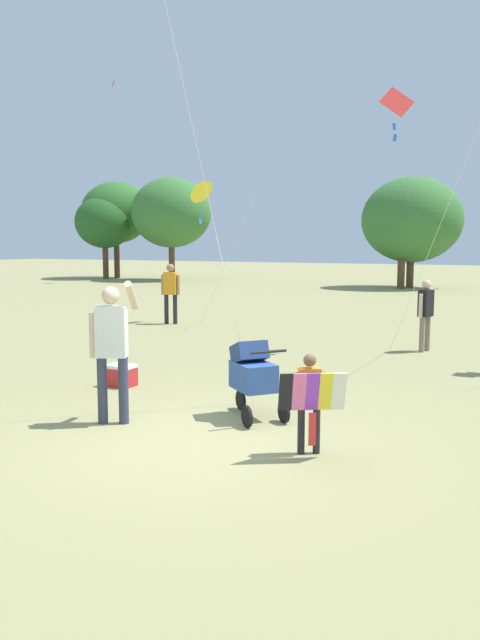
{
  "coord_description": "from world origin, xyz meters",
  "views": [
    {
      "loc": [
        3.52,
        -6.25,
        2.32
      ],
      "look_at": [
        -0.07,
        1.19,
        1.3
      ],
      "focal_mm": 35.69,
      "sensor_mm": 36.0,
      "label": 1
    }
  ],
  "objects_px": {
    "child_with_butterfly_kite": "(310,395)",
    "cooler_box": "(121,375)",
    "person_adult_flyer": "(112,342)",
    "person_red_shirt": "(171,289)",
    "kite_green_novelty": "(400,116)",
    "person_sitting_far": "(426,309)",
    "kite_orange_delta": "(201,193)",
    "stroller": "(253,372)"
  },
  "relations": [
    {
      "from": "child_with_butterfly_kite",
      "to": "cooler_box",
      "type": "bearing_deg",
      "value": 154.67
    },
    {
      "from": "child_with_butterfly_kite",
      "to": "person_adult_flyer",
      "type": "height_order",
      "value": "person_adult_flyer"
    },
    {
      "from": "child_with_butterfly_kite",
      "to": "person_red_shirt",
      "type": "bearing_deg",
      "value": 129.48
    },
    {
      "from": "person_adult_flyer",
      "to": "person_red_shirt",
      "type": "relative_size",
      "value": 1.08
    },
    {
      "from": "cooler_box",
      "to": "person_red_shirt",
      "type": "bearing_deg",
      "value": 116.06
    },
    {
      "from": "kite_green_novelty",
      "to": "person_sitting_far",
      "type": "height_order",
      "value": "kite_green_novelty"
    },
    {
      "from": "person_adult_flyer",
      "to": "kite_green_novelty",
      "type": "bearing_deg",
      "value": 73.42
    },
    {
      "from": "person_sitting_far",
      "to": "cooler_box",
      "type": "height_order",
      "value": "person_sitting_far"
    },
    {
      "from": "person_adult_flyer",
      "to": "cooler_box",
      "type": "xyz_separation_m",
      "value": [
        -1.19,
        1.78,
        -0.89
      ]
    },
    {
      "from": "person_adult_flyer",
      "to": "person_red_shirt",
      "type": "distance_m",
      "value": 9.95
    },
    {
      "from": "kite_orange_delta",
      "to": "kite_green_novelty",
      "type": "bearing_deg",
      "value": -23.96
    },
    {
      "from": "person_adult_flyer",
      "to": "person_sitting_far",
      "type": "height_order",
      "value": "person_adult_flyer"
    },
    {
      "from": "kite_orange_delta",
      "to": "kite_green_novelty",
      "type": "relative_size",
      "value": 0.74
    },
    {
      "from": "kite_orange_delta",
      "to": "person_red_shirt",
      "type": "height_order",
      "value": "kite_orange_delta"
    },
    {
      "from": "person_adult_flyer",
      "to": "kite_green_novelty",
      "type": "height_order",
      "value": "kite_green_novelty"
    },
    {
      "from": "kite_orange_delta",
      "to": "person_sitting_far",
      "type": "relative_size",
      "value": 2.66
    },
    {
      "from": "person_red_shirt",
      "to": "person_sitting_far",
      "type": "relative_size",
      "value": 1.11
    },
    {
      "from": "person_sitting_far",
      "to": "stroller",
      "type": "bearing_deg",
      "value": -100.6
    },
    {
      "from": "child_with_butterfly_kite",
      "to": "person_red_shirt",
      "type": "height_order",
      "value": "person_red_shirt"
    },
    {
      "from": "stroller",
      "to": "person_red_shirt",
      "type": "distance_m",
      "value": 9.91
    },
    {
      "from": "person_sitting_far",
      "to": "person_adult_flyer",
      "type": "bearing_deg",
      "value": -110.13
    },
    {
      "from": "child_with_butterfly_kite",
      "to": "kite_green_novelty",
      "type": "xyz_separation_m",
      "value": [
        -0.6,
        7.01,
        4.19
      ]
    },
    {
      "from": "person_red_shirt",
      "to": "person_sitting_far",
      "type": "bearing_deg",
      "value": -12.07
    },
    {
      "from": "kite_green_novelty",
      "to": "child_with_butterfly_kite",
      "type": "bearing_deg",
      "value": -85.09
    },
    {
      "from": "kite_green_novelty",
      "to": "cooler_box",
      "type": "xyz_separation_m",
      "value": [
        -3.26,
        -5.18,
        -4.69
      ]
    },
    {
      "from": "kite_green_novelty",
      "to": "person_sitting_far",
      "type": "distance_m",
      "value": 4.02
    },
    {
      "from": "cooler_box",
      "to": "kite_orange_delta",
      "type": "bearing_deg",
      "value": 110.19
    },
    {
      "from": "kite_orange_delta",
      "to": "cooler_box",
      "type": "distance_m",
      "value": 9.15
    },
    {
      "from": "person_adult_flyer",
      "to": "cooler_box",
      "type": "distance_m",
      "value": 2.31
    },
    {
      "from": "kite_orange_delta",
      "to": "kite_green_novelty",
      "type": "xyz_separation_m",
      "value": [
        6.17,
        -2.74,
        1.15
      ]
    },
    {
      "from": "kite_orange_delta",
      "to": "cooler_box",
      "type": "height_order",
      "value": "kite_orange_delta"
    },
    {
      "from": "kite_green_novelty",
      "to": "person_sitting_far",
      "type": "bearing_deg",
      "value": 26.88
    },
    {
      "from": "child_with_butterfly_kite",
      "to": "kite_green_novelty",
      "type": "relative_size",
      "value": 0.2
    },
    {
      "from": "person_adult_flyer",
      "to": "stroller",
      "type": "relative_size",
      "value": 1.78
    },
    {
      "from": "kite_orange_delta",
      "to": "cooler_box",
      "type": "relative_size",
      "value": 9.04
    },
    {
      "from": "kite_orange_delta",
      "to": "person_sitting_far",
      "type": "height_order",
      "value": "kite_orange_delta"
    },
    {
      "from": "child_with_butterfly_kite",
      "to": "kite_green_novelty",
      "type": "distance_m",
      "value": 8.19
    },
    {
      "from": "stroller",
      "to": "child_with_butterfly_kite",
      "type": "bearing_deg",
      "value": -42.51
    },
    {
      "from": "person_red_shirt",
      "to": "person_sitting_far",
      "type": "distance_m",
      "value": 7.45
    },
    {
      "from": "person_sitting_far",
      "to": "kite_orange_delta",
      "type": "bearing_deg",
      "value": 160.11
    },
    {
      "from": "stroller",
      "to": "kite_green_novelty",
      "type": "bearing_deg",
      "value": 84.43
    },
    {
      "from": "kite_orange_delta",
      "to": "person_sitting_far",
      "type": "distance_m",
      "value": 7.72
    }
  ]
}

